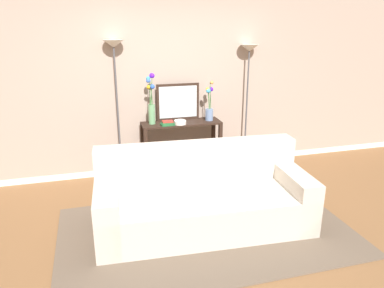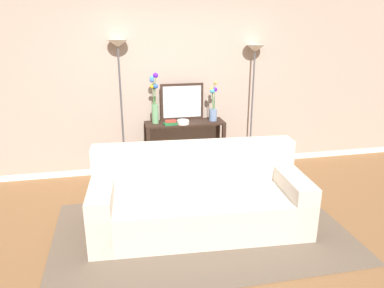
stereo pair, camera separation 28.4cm
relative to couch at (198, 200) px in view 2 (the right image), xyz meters
name	(u,v)px [view 2 (the right image)]	position (x,y,z in m)	size (l,w,h in m)	color
ground_plane	(196,234)	(-0.07, -0.16, -0.32)	(16.00, 16.00, 0.02)	brown
back_wall	(167,74)	(-0.07, 1.78, 1.14)	(12.00, 0.15, 2.91)	white
area_rug	(201,232)	(0.00, -0.16, -0.30)	(3.12, 1.86, 0.01)	brown
couch	(198,200)	(0.00, 0.00, 0.00)	(2.34, 1.10, 0.88)	beige
console_table	(185,139)	(0.12, 1.44, 0.24)	(1.13, 0.36, 0.81)	black
floor_lamp_left	(119,71)	(-0.75, 1.57, 1.22)	(0.28, 0.28, 1.95)	#4C4C51
floor_lamp_right	(254,73)	(1.18, 1.57, 1.16)	(0.28, 0.28, 1.86)	#4C4C51
wall_mirror	(182,102)	(0.11, 1.59, 0.77)	(0.62, 0.02, 0.53)	black
vase_tall_flowers	(155,102)	(-0.29, 1.47, 0.80)	(0.12, 0.12, 0.70)	#669E6B
vase_short_flowers	(213,107)	(0.54, 1.43, 0.70)	(0.12, 0.12, 0.58)	#6B84AD
fruit_bowl	(183,122)	(0.08, 1.33, 0.53)	(0.17, 0.17, 0.06)	silver
book_stack	(170,123)	(-0.10, 1.34, 0.53)	(0.19, 0.15, 0.06)	#236033
book_row_under_console	(162,173)	(-0.22, 1.44, -0.25)	(0.23, 0.18, 0.13)	#BC3328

